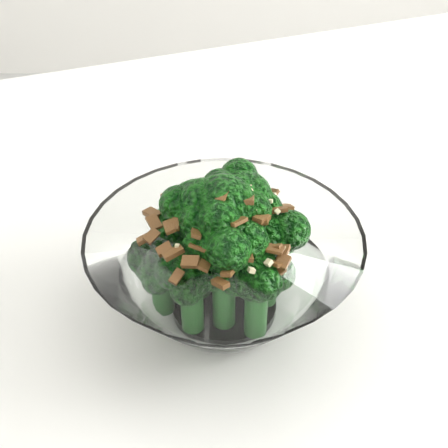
{
  "coord_description": "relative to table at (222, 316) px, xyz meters",
  "views": [
    {
      "loc": [
        -0.12,
        -0.56,
        1.13
      ],
      "look_at": [
        -0.12,
        -0.19,
        0.83
      ],
      "focal_mm": 55.0,
      "sensor_mm": 36.0,
      "label": 1
    }
  ],
  "objects": [
    {
      "name": "table",
      "position": [
        0.0,
        0.0,
        0.0
      ],
      "size": [
        1.4,
        1.16,
        0.75
      ],
      "color": "white",
      "rests_on": "ground"
    },
    {
      "name": "broccoli_dish",
      "position": [
        0.0,
        -0.06,
        0.12
      ],
      "size": [
        0.2,
        0.2,
        0.12
      ],
      "color": "white",
      "rests_on": "table"
    }
  ]
}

